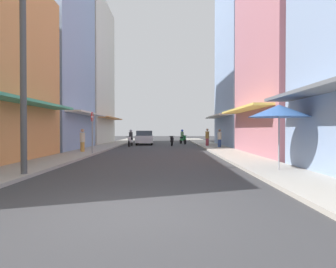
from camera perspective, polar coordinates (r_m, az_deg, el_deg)
name	(u,v)px	position (r m, az deg, el deg)	size (l,w,h in m)	color
ground_plane	(158,150)	(23.21, -1.94, -3.03)	(94.36, 94.36, 0.00)	#38383A
sidewalk_left	(96,149)	(23.85, -13.51, -2.80)	(2.17, 50.89, 0.12)	#9E9991
sidewalk_right	(219,149)	(23.53, 9.79, -2.84)	(2.17, 50.89, 0.12)	#ADA89E
building_left_mid	(43,34)	(26.08, -22.79, 17.25)	(7.05, 8.47, 17.93)	#8CA5CC
building_left_far	(79,73)	(34.48, -16.55, 11.02)	(7.05, 9.38, 15.35)	silver
building_right_mid	(301,15)	(21.08, 24.06, 20.01)	(7.05, 9.08, 17.04)	#B7727F
building_right_far	(255,59)	(29.69, 16.25, 13.55)	(7.05, 9.53, 16.23)	#8CA5CC
motorbike_black	(172,141)	(28.76, 0.79, -1.26)	(0.55, 1.81, 0.96)	black
motorbike_maroon	(141,138)	(36.08, -5.26, -0.83)	(0.55, 1.81, 0.96)	black
motorbike_green	(183,138)	(32.28, 2.85, -0.67)	(0.75, 1.74, 1.58)	black
motorbike_white	(131,139)	(27.73, -7.15, -0.94)	(0.55, 1.81, 1.58)	black
parked_car	(145,137)	(31.19, -4.48, -0.67)	(1.95, 4.18, 1.45)	silver
pedestrian_far	(207,138)	(27.26, 7.52, -0.70)	(0.34, 0.34, 1.66)	#99333F
pedestrian_crossing	(83,141)	(20.49, -15.98, -1.31)	(0.34, 0.34, 1.62)	#BF8C3F
pedestrian_foreground	(220,139)	(25.26, 9.82, -0.90)	(0.34, 0.34, 1.61)	#334C8C
vendor_umbrella	(279,111)	(11.61, 20.43, 4.14)	(2.20, 2.20, 2.48)	#99999E
utility_pole	(23,60)	(11.11, -25.87, 12.53)	(0.20, 1.20, 7.53)	#4C4C4F
street_sign_no_entry	(92,127)	(18.85, -14.22, 1.27)	(0.07, 0.60, 2.65)	gray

